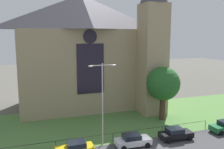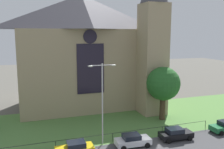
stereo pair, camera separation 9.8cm
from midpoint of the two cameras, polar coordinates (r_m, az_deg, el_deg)
ground at (r=39.59m, az=0.78°, el=-10.26°), size 160.00×160.00×0.00m
grass_verge at (r=37.82m, az=1.81°, el=-11.21°), size 120.00×20.00×0.01m
church_building at (r=45.23m, az=-5.61°, el=5.48°), size 23.20×16.20×26.00m
iron_railing at (r=31.72m, az=0.26°, el=-13.49°), size 27.81×0.07×1.13m
tree_right_near at (r=39.11m, az=11.66°, el=-2.15°), size 5.18×5.18×8.28m
streetlamp_near at (r=29.61m, az=-2.11°, el=-4.67°), size 3.37×0.26×9.83m
parked_car_yellow at (r=28.97m, az=-8.37°, el=-16.37°), size 4.22×2.05×1.51m
parked_car_white at (r=30.77m, az=4.80°, el=-14.71°), size 4.27×2.16×1.51m
parked_car_black at (r=33.47m, az=14.37°, el=-12.94°), size 4.25×2.13×1.51m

